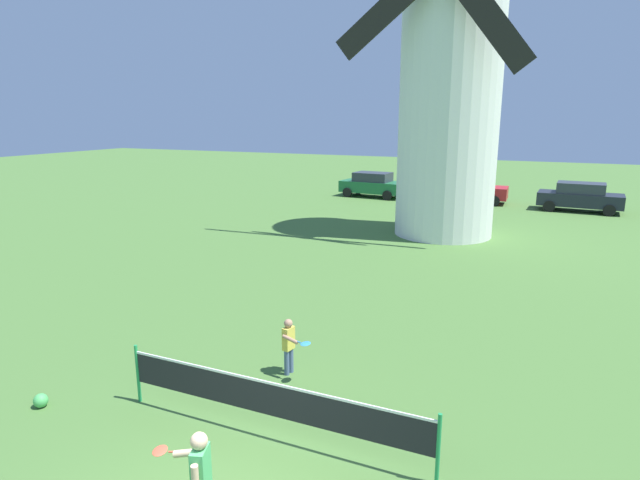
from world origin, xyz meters
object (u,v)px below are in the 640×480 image
stray_ball (41,401)px  parked_car_green (372,184)px  player_near (200,477)px  tennis_net (269,399)px  windmill (451,66)px  parked_car_red (473,189)px  parked_car_black (580,197)px  player_far (289,343)px

stray_ball → parked_car_green: (-2.61, 26.19, 0.68)m
player_near → parked_car_green: parked_car_green is taller
player_near → stray_ball: (-4.42, 1.23, -0.67)m
tennis_net → parked_car_green: parked_car_green is taller
tennis_net → stray_ball: size_ratio=21.80×
windmill → player_near: size_ratio=10.40×
tennis_net → windmill: bearing=91.8°
parked_car_red → parked_car_black: size_ratio=0.92×
windmill → tennis_net: (0.50, -16.24, -6.38)m
player_near → parked_car_green: 28.30m
parked_car_green → player_near: bearing=-75.6°
tennis_net → stray_ball: bearing=-168.2°
player_near → stray_ball: size_ratio=5.60×
windmill → player_far: size_ratio=12.57×
parked_car_red → parked_car_black: 5.79m
player_near → parked_car_black: size_ratio=0.33×
tennis_net → player_far: player_far is taller
stray_ball → parked_car_green: 26.33m
stray_ball → parked_car_green: bearing=95.7°
tennis_net → parked_car_black: (5.12, 24.93, 0.12)m
stray_ball → tennis_net: bearing=11.8°
parked_car_green → player_far: bearing=-75.3°
stray_ball → parked_car_black: bearing=70.2°
player_far → parked_car_green: (-6.10, 23.26, 0.15)m
windmill → player_near: (0.74, -18.35, -6.27)m
player_near → parked_car_red: parked_car_red is taller
tennis_net → stray_ball: tennis_net is taller
windmill → parked_car_red: bearing=90.8°
windmill → player_near: bearing=-87.7°
windmill → parked_car_black: size_ratio=3.39×
tennis_net → parked_car_red: (-0.63, 25.59, 0.12)m
windmill → parked_car_green: size_ratio=3.56×
parked_car_green → parked_car_black: (11.91, -0.38, 0.00)m
windmill → parked_car_red: 11.25m
player_near → windmill: bearing=92.3°
parked_car_black → windmill: bearing=-122.9°
player_near → player_far: (-0.93, 4.16, -0.13)m
player_far → player_near: bearing=-77.4°
parked_car_red → parked_car_green: bearing=-177.4°
player_far → parked_car_black: bearing=75.7°
parked_car_green → parked_car_red: 6.17m
windmill → player_far: bearing=-90.8°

